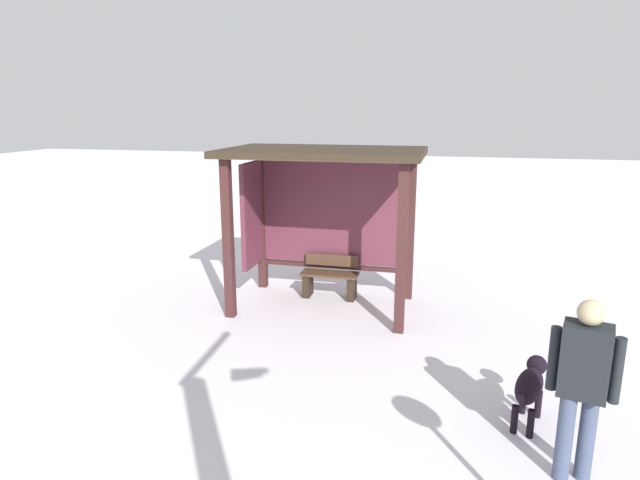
{
  "coord_description": "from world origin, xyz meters",
  "views": [
    {
      "loc": [
        1.97,
        -8.3,
        3.21
      ],
      "look_at": [
        0.13,
        -0.78,
        1.33
      ],
      "focal_mm": 30.61,
      "sensor_mm": 36.0,
      "label": 1
    }
  ],
  "objects_px": {
    "bus_shelter": "(320,188)",
    "person_walking": "(583,378)",
    "bench_left_inside": "(330,279)",
    "dog": "(530,385)"
  },
  "relations": [
    {
      "from": "bus_shelter",
      "to": "person_walking",
      "type": "bearing_deg",
      "value": -50.14
    },
    {
      "from": "bench_left_inside",
      "to": "dog",
      "type": "height_order",
      "value": "bench_left_inside"
    },
    {
      "from": "bench_left_inside",
      "to": "person_walking",
      "type": "height_order",
      "value": "person_walking"
    },
    {
      "from": "bus_shelter",
      "to": "bench_left_inside",
      "type": "height_order",
      "value": "bus_shelter"
    },
    {
      "from": "bench_left_inside",
      "to": "person_walking",
      "type": "xyz_separation_m",
      "value": [
        3.14,
        -4.16,
        0.65
      ]
    },
    {
      "from": "bench_left_inside",
      "to": "bus_shelter",
      "type": "bearing_deg",
      "value": -115.06
    },
    {
      "from": "person_walking",
      "to": "bench_left_inside",
      "type": "bearing_deg",
      "value": 127.08
    },
    {
      "from": "bus_shelter",
      "to": "bench_left_inside",
      "type": "distance_m",
      "value": 1.64
    },
    {
      "from": "person_walking",
      "to": "dog",
      "type": "height_order",
      "value": "person_walking"
    },
    {
      "from": "bench_left_inside",
      "to": "person_walking",
      "type": "bearing_deg",
      "value": -52.92
    }
  ]
}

